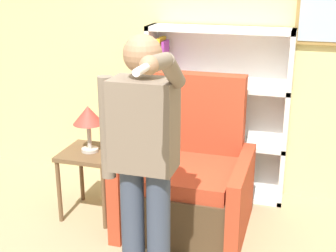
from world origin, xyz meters
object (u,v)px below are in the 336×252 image
at_px(person_standing, 143,155).
at_px(table_lamp, 88,117).
at_px(side_table, 91,162).
at_px(bookcase, 207,114).
at_px(armchair, 188,181).

distance_m(person_standing, table_lamp, 1.13).
relative_size(side_table, table_lamp, 1.48).
distance_m(bookcase, table_lamp, 1.11).
height_order(bookcase, person_standing, person_standing).
xyz_separation_m(armchair, table_lamp, (-0.82, -0.09, 0.50)).
height_order(person_standing, side_table, person_standing).
height_order(armchair, table_lamp, armchair).
xyz_separation_m(bookcase, armchair, (-0.01, -0.63, -0.39)).
height_order(bookcase, armchair, bookcase).
height_order(bookcase, side_table, bookcase).
relative_size(armchair, person_standing, 0.72).
bearing_deg(table_lamp, bookcase, 41.14).
distance_m(armchair, side_table, 0.83).
distance_m(armchair, table_lamp, 0.97).
xyz_separation_m(bookcase, side_table, (-0.83, -0.73, -0.28)).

